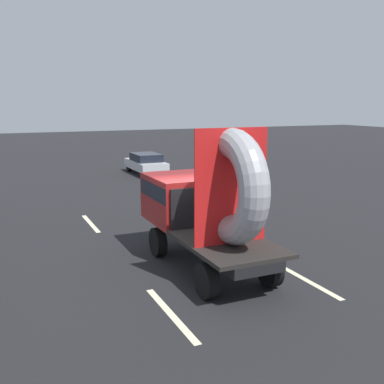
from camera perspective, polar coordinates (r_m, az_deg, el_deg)
The scene contains 7 objects.
ground_plane at distance 12.75m, azimuth 0.91°, elevation -8.96°, with size 120.00×120.00×0.00m, color black.
flatbed_truck at distance 12.13m, azimuth 1.46°, elevation -1.26°, with size 2.02×5.22×3.82m.
distant_sedan at distance 28.53m, azimuth -5.80°, elevation 3.66°, with size 1.67×3.90×1.27m.
lane_dash_left_near at distance 9.95m, azimuth -2.69°, elevation -14.99°, with size 2.76×0.16×0.01m, color beige.
lane_dash_left_far at distance 17.21m, azimuth -12.58°, elevation -3.86°, with size 2.62×0.16×0.01m, color beige.
lane_dash_right_near at distance 11.92m, azimuth 14.36°, elevation -10.77°, with size 2.44×0.16×0.01m, color beige.
lane_dash_right_far at distance 18.32m, azimuth -0.91°, elevation -2.67°, with size 2.66×0.16×0.01m, color beige.
Camera 1 is at (-5.10, -10.83, 4.39)m, focal length 42.59 mm.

